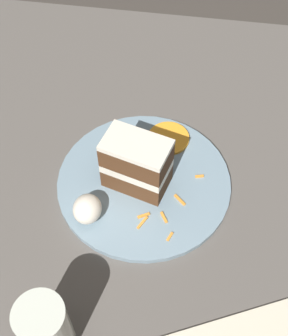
{
  "coord_description": "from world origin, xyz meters",
  "views": [
    {
      "loc": [
        -0.41,
        -0.06,
        0.67
      ],
      "look_at": [
        0.02,
        0.01,
        0.07
      ],
      "focal_mm": 50.0,
      "sensor_mm": 36.0,
      "label": 1
    }
  ],
  "objects_px": {
    "plate": "(144,182)",
    "cake_slice": "(137,164)",
    "drinking_glass": "(47,331)",
    "orange_garnish": "(169,138)",
    "cream_dollop": "(87,209)"
  },
  "relations": [
    {
      "from": "plate",
      "to": "cake_slice",
      "type": "height_order",
      "value": "cake_slice"
    },
    {
      "from": "plate",
      "to": "drinking_glass",
      "type": "xyz_separation_m",
      "value": [
        -0.27,
        0.08,
        0.04
      ]
    },
    {
      "from": "plate",
      "to": "orange_garnish",
      "type": "xyz_separation_m",
      "value": [
        0.09,
        -0.03,
        0.01
      ]
    },
    {
      "from": "cake_slice",
      "to": "plate",
      "type": "bearing_deg",
      "value": 126.29
    },
    {
      "from": "cake_slice",
      "to": "cream_dollop",
      "type": "distance_m",
      "value": 0.1
    },
    {
      "from": "plate",
      "to": "cake_slice",
      "type": "xyz_separation_m",
      "value": [
        -0.0,
        0.01,
        0.06
      ]
    },
    {
      "from": "plate",
      "to": "cream_dollop",
      "type": "bearing_deg",
      "value": 136.24
    },
    {
      "from": "orange_garnish",
      "to": "drinking_glass",
      "type": "bearing_deg",
      "value": 162.83
    },
    {
      "from": "orange_garnish",
      "to": "drinking_glass",
      "type": "relative_size",
      "value": 0.65
    },
    {
      "from": "cream_dollop",
      "to": "drinking_glass",
      "type": "bearing_deg",
      "value": 177.8
    },
    {
      "from": "cake_slice",
      "to": "drinking_glass",
      "type": "xyz_separation_m",
      "value": [
        -0.27,
        0.07,
        -0.01
      ]
    },
    {
      "from": "cream_dollop",
      "to": "drinking_glass",
      "type": "relative_size",
      "value": 0.44
    },
    {
      "from": "cream_dollop",
      "to": "orange_garnish",
      "type": "relative_size",
      "value": 0.68
    },
    {
      "from": "plate",
      "to": "cream_dollop",
      "type": "distance_m",
      "value": 0.11
    },
    {
      "from": "cake_slice",
      "to": "drinking_glass",
      "type": "height_order",
      "value": "drinking_glass"
    }
  ]
}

